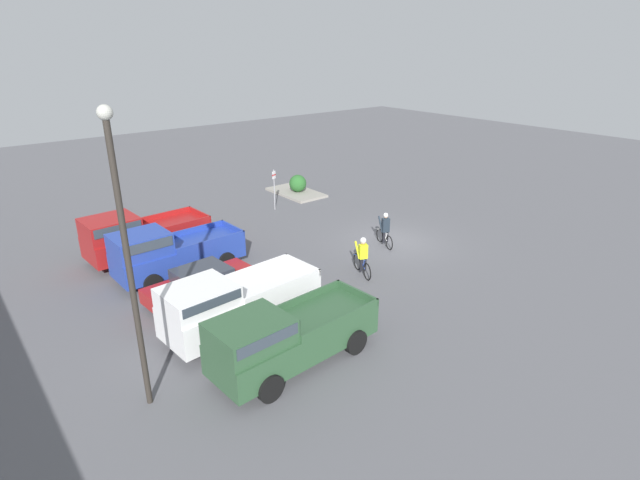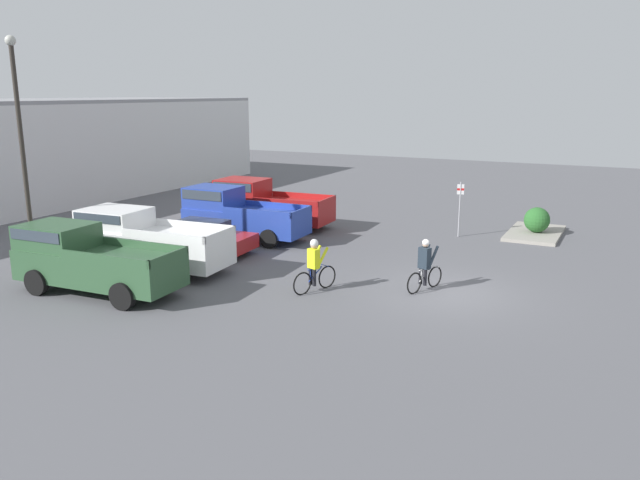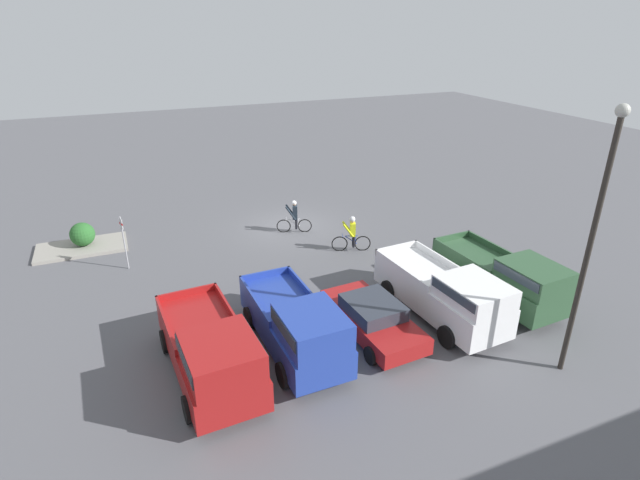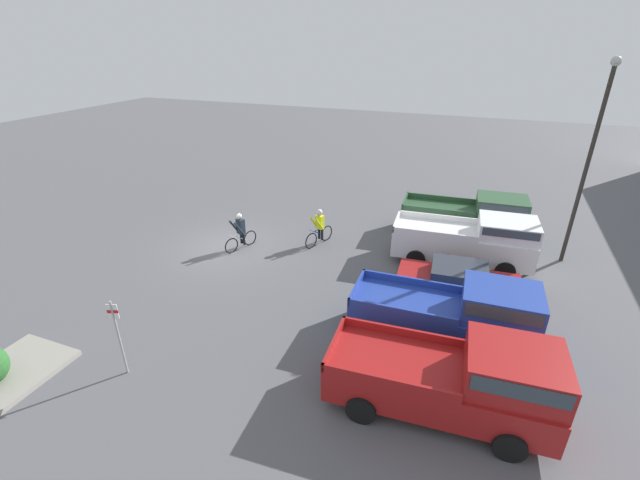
{
  "view_description": "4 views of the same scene",
  "coord_description": "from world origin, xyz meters",
  "px_view_note": "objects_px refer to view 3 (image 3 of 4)",
  "views": [
    {
      "loc": [
        -15.83,
        17.48,
        9.42
      ],
      "look_at": [
        0.16,
        4.56,
        1.2
      ],
      "focal_mm": 28.0,
      "sensor_mm": 36.0,
      "label": 1
    },
    {
      "loc": [
        -18.82,
        -5.09,
        6.26
      ],
      "look_at": [
        0.16,
        4.56,
        1.2
      ],
      "focal_mm": 35.0,
      "sensor_mm": 36.0,
      "label": 2
    },
    {
      "loc": [
        7.81,
        22.84,
        10.07
      ],
      "look_at": [
        0.16,
        4.56,
        1.2
      ],
      "focal_mm": 28.0,
      "sensor_mm": 36.0,
      "label": 3
    },
    {
      "loc": [
        14.85,
        10.25,
        8.79
      ],
      "look_at": [
        0.16,
        4.56,
        1.2
      ],
      "focal_mm": 24.0,
      "sensor_mm": 36.0,
      "label": 4
    }
  ],
  "objects_px": {
    "pickup_truck_1": "(446,293)",
    "pickup_truck_0": "(505,276)",
    "cyclist_0": "(294,217)",
    "sedan_0": "(372,317)",
    "fire_lane_sign": "(123,238)",
    "cyclist_1": "(352,233)",
    "pickup_truck_2": "(298,326)",
    "shrub": "(82,234)",
    "pickup_truck_3": "(212,352)",
    "lamppost": "(593,231)"
  },
  "relations": [
    {
      "from": "pickup_truck_1",
      "to": "pickup_truck_0",
      "type": "bearing_deg",
      "value": -176.65
    },
    {
      "from": "cyclist_0",
      "to": "sedan_0",
      "type": "bearing_deg",
      "value": 86.35
    },
    {
      "from": "fire_lane_sign",
      "to": "cyclist_1",
      "type": "bearing_deg",
      "value": 167.86
    },
    {
      "from": "pickup_truck_2",
      "to": "shrub",
      "type": "distance_m",
      "value": 13.37
    },
    {
      "from": "pickup_truck_0",
      "to": "pickup_truck_1",
      "type": "xyz_separation_m",
      "value": [
        2.8,
        0.16,
        0.01
      ]
    },
    {
      "from": "fire_lane_sign",
      "to": "shrub",
      "type": "relative_size",
      "value": 2.17
    },
    {
      "from": "fire_lane_sign",
      "to": "sedan_0",
      "type": "bearing_deg",
      "value": 131.62
    },
    {
      "from": "pickup_truck_0",
      "to": "pickup_truck_1",
      "type": "distance_m",
      "value": 2.8
    },
    {
      "from": "cyclist_0",
      "to": "pickup_truck_2",
      "type": "bearing_deg",
      "value": 70.62
    },
    {
      "from": "pickup_truck_2",
      "to": "pickup_truck_3",
      "type": "height_order",
      "value": "pickup_truck_2"
    },
    {
      "from": "pickup_truck_1",
      "to": "fire_lane_sign",
      "type": "height_order",
      "value": "fire_lane_sign"
    },
    {
      "from": "cyclist_1",
      "to": "shrub",
      "type": "height_order",
      "value": "cyclist_1"
    },
    {
      "from": "pickup_truck_0",
      "to": "cyclist_1",
      "type": "relative_size",
      "value": 3.2
    },
    {
      "from": "sedan_0",
      "to": "cyclist_0",
      "type": "height_order",
      "value": "cyclist_0"
    },
    {
      "from": "sedan_0",
      "to": "pickup_truck_3",
      "type": "height_order",
      "value": "pickup_truck_3"
    },
    {
      "from": "cyclist_0",
      "to": "shrub",
      "type": "xyz_separation_m",
      "value": [
        9.91,
        -2.03,
        -0.13
      ]
    },
    {
      "from": "fire_lane_sign",
      "to": "pickup_truck_3",
      "type": "bearing_deg",
      "value": 102.3
    },
    {
      "from": "cyclist_0",
      "to": "lamppost",
      "type": "relative_size",
      "value": 0.21
    },
    {
      "from": "lamppost",
      "to": "shrub",
      "type": "relative_size",
      "value": 7.21
    },
    {
      "from": "lamppost",
      "to": "pickup_truck_0",
      "type": "bearing_deg",
      "value": -105.19
    },
    {
      "from": "sedan_0",
      "to": "lamppost",
      "type": "relative_size",
      "value": 0.55
    },
    {
      "from": "pickup_truck_0",
      "to": "sedan_0",
      "type": "height_order",
      "value": "pickup_truck_0"
    },
    {
      "from": "fire_lane_sign",
      "to": "shrub",
      "type": "height_order",
      "value": "fire_lane_sign"
    },
    {
      "from": "pickup_truck_1",
      "to": "fire_lane_sign",
      "type": "bearing_deg",
      "value": -40.06
    },
    {
      "from": "cyclist_0",
      "to": "lamppost",
      "type": "xyz_separation_m",
      "value": [
        -3.97,
        13.44,
        3.83
      ]
    },
    {
      "from": "pickup_truck_1",
      "to": "cyclist_0",
      "type": "relative_size",
      "value": 3.32
    },
    {
      "from": "pickup_truck_1",
      "to": "pickup_truck_3",
      "type": "height_order",
      "value": "pickup_truck_3"
    },
    {
      "from": "pickup_truck_1",
      "to": "pickup_truck_2",
      "type": "bearing_deg",
      "value": -0.75
    },
    {
      "from": "cyclist_0",
      "to": "cyclist_1",
      "type": "relative_size",
      "value": 0.98
    },
    {
      "from": "pickup_truck_0",
      "to": "fire_lane_sign",
      "type": "relative_size",
      "value": 2.3
    },
    {
      "from": "sedan_0",
      "to": "pickup_truck_2",
      "type": "xyz_separation_m",
      "value": [
        2.79,
        0.17,
        0.48
      ]
    },
    {
      "from": "pickup_truck_3",
      "to": "lamppost",
      "type": "xyz_separation_m",
      "value": [
        -10.14,
        3.51,
        3.55
      ]
    },
    {
      "from": "shrub",
      "to": "fire_lane_sign",
      "type": "bearing_deg",
      "value": 120.41
    },
    {
      "from": "pickup_truck_1",
      "to": "pickup_truck_2",
      "type": "height_order",
      "value": "pickup_truck_2"
    },
    {
      "from": "pickup_truck_2",
      "to": "lamppost",
      "type": "xyz_separation_m",
      "value": [
        -7.35,
        3.8,
        3.54
      ]
    },
    {
      "from": "sedan_0",
      "to": "pickup_truck_2",
      "type": "relative_size",
      "value": 0.81
    },
    {
      "from": "fire_lane_sign",
      "to": "lamppost",
      "type": "bearing_deg",
      "value": 134.21
    },
    {
      "from": "pickup_truck_3",
      "to": "cyclist_0",
      "type": "xyz_separation_m",
      "value": [
        -6.17,
        -9.93,
        -0.29
      ]
    },
    {
      "from": "cyclist_1",
      "to": "pickup_truck_1",
      "type": "bearing_deg",
      "value": 94.52
    },
    {
      "from": "cyclist_1",
      "to": "shrub",
      "type": "relative_size",
      "value": 1.56
    },
    {
      "from": "sedan_0",
      "to": "cyclist_1",
      "type": "xyz_separation_m",
      "value": [
        -2.31,
        -6.34,
        0.23
      ]
    },
    {
      "from": "pickup_truck_0",
      "to": "pickup_truck_1",
      "type": "bearing_deg",
      "value": 3.35
    },
    {
      "from": "pickup_truck_1",
      "to": "pickup_truck_3",
      "type": "bearing_deg",
      "value": 1.5
    },
    {
      "from": "pickup_truck_0",
      "to": "lamppost",
      "type": "distance_m",
      "value": 5.38
    },
    {
      "from": "pickup_truck_2",
      "to": "cyclist_1",
      "type": "relative_size",
      "value": 3.14
    },
    {
      "from": "fire_lane_sign",
      "to": "cyclist_0",
      "type": "bearing_deg",
      "value": -172.88
    },
    {
      "from": "lamppost",
      "to": "cyclist_0",
      "type": "bearing_deg",
      "value": -73.56
    },
    {
      "from": "pickup_truck_1",
      "to": "fire_lane_sign",
      "type": "relative_size",
      "value": 2.34
    },
    {
      "from": "pickup_truck_1",
      "to": "lamppost",
      "type": "distance_m",
      "value": 5.44
    },
    {
      "from": "pickup_truck_3",
      "to": "cyclist_1",
      "type": "xyz_separation_m",
      "value": [
        -7.88,
        -6.8,
        -0.24
      ]
    }
  ]
}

